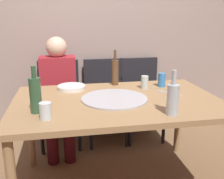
% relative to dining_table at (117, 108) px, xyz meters
% --- Properties ---
extents(back_wall, '(6.00, 0.10, 2.60)m').
position_rel_dining_table_xyz_m(back_wall, '(0.00, 1.16, 0.62)').
color(back_wall, gray).
rests_on(back_wall, ground_plane).
extents(dining_table, '(1.57, 1.00, 0.76)m').
position_rel_dining_table_xyz_m(dining_table, '(0.00, 0.00, 0.00)').
color(dining_table, '#99754C').
rests_on(dining_table, ground_plane).
extents(pizza_tray, '(0.51, 0.51, 0.01)m').
position_rel_dining_table_xyz_m(pizza_tray, '(-0.02, -0.00, 0.08)').
color(pizza_tray, '#ADADB2').
rests_on(pizza_tray, dining_table).
extents(wine_bottle, '(0.08, 0.08, 0.31)m').
position_rel_dining_table_xyz_m(wine_bottle, '(-0.58, -0.18, 0.20)').
color(wine_bottle, '#2D5133').
rests_on(wine_bottle, dining_table).
extents(beer_bottle, '(0.06, 0.06, 0.32)m').
position_rel_dining_table_xyz_m(beer_bottle, '(0.07, 0.42, 0.20)').
color(beer_bottle, brown).
rests_on(beer_bottle, dining_table).
extents(water_bottle, '(0.08, 0.08, 0.29)m').
position_rel_dining_table_xyz_m(water_bottle, '(0.28, -0.38, 0.18)').
color(water_bottle, '#B2BCC1').
rests_on(water_bottle, dining_table).
extents(tumbler_near, '(0.06, 0.06, 0.11)m').
position_rel_dining_table_xyz_m(tumbler_near, '(0.29, 0.25, 0.13)').
color(tumbler_near, '#B7C6BC').
rests_on(tumbler_near, dining_table).
extents(tumbler_far, '(0.07, 0.07, 0.11)m').
position_rel_dining_table_xyz_m(tumbler_far, '(-0.51, -0.31, 0.13)').
color(tumbler_far, silver).
rests_on(tumbler_far, dining_table).
extents(soda_can, '(0.07, 0.07, 0.12)m').
position_rel_dining_table_xyz_m(soda_can, '(0.46, 0.28, 0.13)').
color(soda_can, '#337AC1').
rests_on(soda_can, dining_table).
extents(plate_stack, '(0.24, 0.24, 0.03)m').
position_rel_dining_table_xyz_m(plate_stack, '(-0.34, 0.34, 0.09)').
color(plate_stack, white).
rests_on(plate_stack, dining_table).
extents(table_knife, '(0.15, 0.19, 0.01)m').
position_rel_dining_table_xyz_m(table_knife, '(0.45, 0.06, 0.08)').
color(table_knife, '#B7B7BC').
rests_on(table_knife, dining_table).
extents(chair_left, '(0.44, 0.44, 0.90)m').
position_rel_dining_table_xyz_m(chair_left, '(-0.46, 0.90, -0.17)').
color(chair_left, black).
rests_on(chair_left, ground_plane).
extents(chair_middle, '(0.44, 0.44, 0.90)m').
position_rel_dining_table_xyz_m(chair_middle, '(0.05, 0.90, -0.17)').
color(chair_middle, black).
rests_on(chair_middle, ground_plane).
extents(chair_right, '(0.44, 0.44, 0.90)m').
position_rel_dining_table_xyz_m(chair_right, '(0.46, 0.90, -0.17)').
color(chair_right, black).
rests_on(chair_right, ground_plane).
extents(guest_in_sweater, '(0.36, 0.56, 1.17)m').
position_rel_dining_table_xyz_m(guest_in_sweater, '(-0.46, 0.75, -0.04)').
color(guest_in_sweater, maroon).
rests_on(guest_in_sweater, ground_plane).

